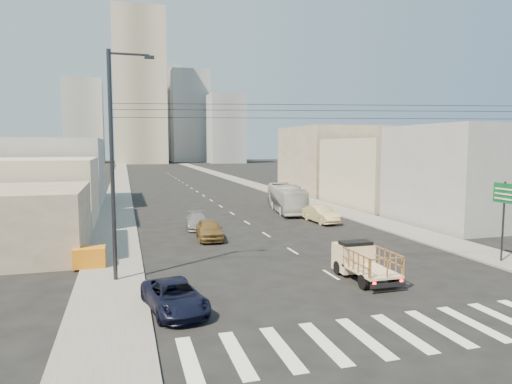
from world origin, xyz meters
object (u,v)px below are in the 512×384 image
sedan_grey (198,221)px  green_sign (504,202)px  flatbed_pickup (363,259)px  navy_pickup (174,296)px  sedan_brown (209,229)px  crate_stack (89,257)px  sedan_tan (321,214)px  streetlamp_left (114,160)px  city_bus (286,198)px

sedan_grey → green_sign: green_sign is taller
flatbed_pickup → navy_pickup: flatbed_pickup is taller
flatbed_pickup → sedan_grey: bearing=109.5°
sedan_brown → crate_stack: sedan_brown is taller
sedan_tan → sedan_grey: (-11.54, 0.19, -0.12)m
sedan_brown → streetlamp_left: (-6.63, -9.39, 5.66)m
city_bus → sedan_grey: 13.09m
sedan_grey → streetlamp_left: (-6.50, -14.25, 5.77)m
navy_pickup → city_bus: bearing=51.2°
sedan_grey → green_sign: bearing=-40.5°
sedan_brown → sedan_grey: sedan_brown is taller
green_sign → crate_stack: (-24.16, 5.60, -3.05)m
navy_pickup → green_sign: size_ratio=0.93×
city_bus → sedan_grey: size_ratio=2.31×
sedan_tan → green_sign: 17.41m
city_bus → green_sign: (5.23, -24.05, 2.28)m
green_sign → crate_stack: 24.99m
city_bus → sedan_brown: city_bus is taller
sedan_grey → crate_stack: sedan_grey is taller
city_bus → sedan_tan: size_ratio=2.21×
sedan_tan → city_bus: bearing=91.3°
sedan_tan → flatbed_pickup: bearing=-111.4°
flatbed_pickup → crate_stack: bearing=156.0°
flatbed_pickup → crate_stack: (-14.28, 6.34, -0.40)m
navy_pickup → flatbed_pickup: bearing=1.2°
green_sign → streetlamp_left: 22.86m
streetlamp_left → city_bus: bearing=51.2°
sedan_tan → crate_stack: size_ratio=2.64×
sedan_tan → streetlamp_left: bearing=-146.2°
green_sign → crate_stack: size_ratio=2.78×
sedan_tan → crate_stack: (-19.64, -10.95, -0.09)m
flatbed_pickup → sedan_tan: 18.11m
green_sign → streetlamp_left: (-22.56, 2.50, 2.69)m
city_bus → green_sign: 24.72m
sedan_tan → sedan_grey: 11.55m
green_sign → navy_pickup: bearing=-172.4°
sedan_tan → sedan_grey: bearing=174.9°
city_bus → navy_pickup: bearing=-110.5°
green_sign → streetlamp_left: streetlamp_left is taller
flatbed_pickup → crate_stack: flatbed_pickup is taller
flatbed_pickup → sedan_grey: size_ratio=0.97×
streetlamp_left → sedan_brown: bearing=54.8°
navy_pickup → streetlamp_left: bearing=105.3°
city_bus → sedan_grey: bearing=-137.4°
flatbed_pickup → green_sign: size_ratio=0.88×
sedan_tan → sedan_grey: size_ratio=1.04×
crate_stack → sedan_grey: bearing=54.0°
sedan_brown → crate_stack: 10.36m
sedan_grey → green_sign: 23.41m
city_bus → green_sign: bearing=-69.1°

